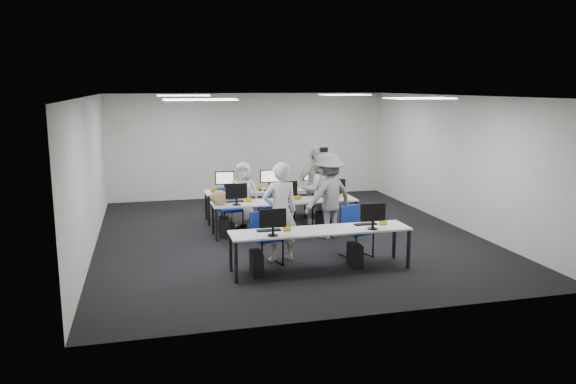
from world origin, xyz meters
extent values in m
plane|color=black|center=(0.00, 0.00, 0.00)|extent=(9.00, 9.00, 0.00)
plane|color=white|center=(0.00, 0.00, 3.00)|extent=(9.00, 9.00, 0.00)
cube|color=silver|center=(0.00, 4.50, 1.50)|extent=(8.00, 0.02, 3.00)
cube|color=silver|center=(0.00, -4.50, 1.50)|extent=(8.00, 0.02, 3.00)
cube|color=silver|center=(-4.00, 0.00, 1.50)|extent=(0.02, 9.00, 3.00)
cube|color=silver|center=(4.00, 0.00, 1.50)|extent=(0.02, 9.00, 3.00)
cube|color=white|center=(-2.00, -2.00, 2.98)|extent=(1.20, 0.60, 0.02)
cube|color=white|center=(2.00, -2.00, 2.98)|extent=(1.20, 0.60, 0.02)
cube|color=white|center=(-2.00, 2.00, 2.98)|extent=(1.20, 0.60, 0.02)
cube|color=white|center=(2.00, 2.00, 2.98)|extent=(1.20, 0.60, 0.02)
cube|color=silver|center=(0.00, -2.40, 0.71)|extent=(3.20, 0.70, 0.03)
cube|color=black|center=(-1.55, -2.70, 0.35)|extent=(0.05, 0.05, 0.70)
cube|color=black|center=(-1.55, -2.10, 0.35)|extent=(0.05, 0.05, 0.70)
cube|color=black|center=(1.55, -2.70, 0.35)|extent=(0.05, 0.05, 0.70)
cube|color=black|center=(1.55, -2.10, 0.35)|extent=(0.05, 0.05, 0.70)
cube|color=silver|center=(0.00, 0.20, 0.71)|extent=(3.20, 0.70, 0.03)
cube|color=black|center=(-1.55, -0.10, 0.35)|extent=(0.05, 0.05, 0.70)
cube|color=black|center=(-1.55, 0.50, 0.35)|extent=(0.05, 0.05, 0.70)
cube|color=black|center=(1.55, -0.10, 0.35)|extent=(0.05, 0.05, 0.70)
cube|color=black|center=(1.55, 0.50, 0.35)|extent=(0.05, 0.05, 0.70)
cube|color=silver|center=(0.00, 1.60, 0.71)|extent=(3.20, 0.70, 0.03)
cube|color=black|center=(-1.55, 1.30, 0.35)|extent=(0.05, 0.05, 0.70)
cube|color=black|center=(-1.55, 1.90, 0.35)|extent=(0.05, 0.05, 0.70)
cube|color=black|center=(1.55, 1.30, 0.35)|extent=(0.05, 0.05, 0.70)
cube|color=black|center=(1.55, 1.90, 0.35)|extent=(0.05, 0.05, 0.70)
cube|color=#0B5298|center=(-0.90, -2.58, 1.03)|extent=(0.46, 0.04, 0.32)
cube|color=black|center=(-0.90, -2.26, 0.74)|extent=(0.42, 0.14, 0.02)
ellipsoid|color=black|center=(-0.60, -2.26, 0.75)|extent=(0.07, 0.10, 0.04)
cube|color=black|center=(-1.15, -2.40, 0.21)|extent=(0.18, 0.40, 0.42)
cube|color=white|center=(0.90, -2.58, 1.03)|extent=(0.46, 0.04, 0.32)
cube|color=black|center=(0.90, -2.26, 0.74)|extent=(0.42, 0.14, 0.02)
ellipsoid|color=black|center=(1.20, -2.26, 0.75)|extent=(0.07, 0.10, 0.04)
cube|color=black|center=(0.65, -2.40, 0.21)|extent=(0.18, 0.40, 0.42)
cube|color=white|center=(-1.10, 0.02, 1.03)|extent=(0.46, 0.04, 0.32)
cube|color=black|center=(-1.10, 0.34, 0.74)|extent=(0.42, 0.14, 0.02)
ellipsoid|color=black|center=(-0.80, 0.34, 0.75)|extent=(0.07, 0.10, 0.04)
cube|color=black|center=(-1.35, 0.20, 0.21)|extent=(0.18, 0.40, 0.42)
cube|color=white|center=(0.00, 0.02, 1.03)|extent=(0.46, 0.04, 0.32)
cube|color=black|center=(0.00, 0.34, 0.74)|extent=(0.42, 0.14, 0.02)
ellipsoid|color=black|center=(0.30, 0.34, 0.75)|extent=(0.07, 0.10, 0.04)
cube|color=black|center=(-0.25, 0.20, 0.21)|extent=(0.18, 0.40, 0.42)
cube|color=white|center=(1.10, 0.02, 1.03)|extent=(0.46, 0.04, 0.32)
cube|color=black|center=(1.10, 0.34, 0.74)|extent=(0.42, 0.14, 0.02)
ellipsoid|color=black|center=(1.40, 0.34, 0.75)|extent=(0.07, 0.10, 0.04)
cube|color=black|center=(0.85, 0.20, 0.21)|extent=(0.18, 0.40, 0.42)
cube|color=white|center=(-1.10, 1.78, 1.03)|extent=(0.46, 0.04, 0.32)
cube|color=black|center=(-1.10, 1.46, 0.74)|extent=(0.42, 0.14, 0.02)
ellipsoid|color=black|center=(-1.40, 1.46, 0.75)|extent=(0.07, 0.10, 0.04)
cube|color=black|center=(-0.85, 1.60, 0.21)|extent=(0.18, 0.40, 0.42)
cube|color=white|center=(0.00, 1.78, 1.03)|extent=(0.46, 0.04, 0.32)
cube|color=black|center=(0.00, 1.46, 0.74)|extent=(0.42, 0.14, 0.02)
ellipsoid|color=black|center=(-0.30, 1.46, 0.75)|extent=(0.07, 0.10, 0.04)
cube|color=black|center=(0.25, 1.60, 0.21)|extent=(0.18, 0.40, 0.42)
cube|color=white|center=(1.10, 1.78, 1.03)|extent=(0.46, 0.04, 0.32)
cube|color=black|center=(1.10, 1.46, 0.74)|extent=(0.42, 0.14, 0.02)
ellipsoid|color=black|center=(0.80, 1.46, 0.75)|extent=(0.07, 0.10, 0.04)
cube|color=black|center=(1.35, 1.60, 0.21)|extent=(0.18, 0.40, 0.42)
cube|color=navy|center=(-0.86, -1.87, 0.49)|extent=(0.57, 0.55, 0.06)
cube|color=navy|center=(-0.92, -1.66, 0.76)|extent=(0.44, 0.17, 0.38)
cube|color=navy|center=(0.91, -1.81, 0.49)|extent=(0.59, 0.58, 0.06)
cube|color=navy|center=(0.84, -1.61, 0.76)|extent=(0.44, 0.20, 0.38)
cube|color=navy|center=(-1.14, 0.68, 0.49)|extent=(0.54, 0.53, 0.06)
cube|color=navy|center=(-1.18, 0.89, 0.77)|extent=(0.45, 0.13, 0.38)
cube|color=navy|center=(0.15, 0.70, 0.42)|extent=(0.45, 0.44, 0.05)
cube|color=navy|center=(0.18, 0.88, 0.65)|extent=(0.38, 0.10, 0.33)
cube|color=navy|center=(1.03, 0.77, 0.48)|extent=(0.57, 0.56, 0.06)
cube|color=navy|center=(1.10, 0.96, 0.74)|extent=(0.43, 0.19, 0.37)
cube|color=navy|center=(-1.11, 1.02, 0.45)|extent=(0.52, 0.51, 0.06)
cube|color=navy|center=(-1.17, 0.83, 0.70)|extent=(0.41, 0.16, 0.35)
cube|color=navy|center=(-0.16, 0.97, 0.45)|extent=(0.53, 0.52, 0.06)
cube|color=navy|center=(-0.10, 0.79, 0.70)|extent=(0.40, 0.17, 0.35)
cube|color=navy|center=(0.94, 1.09, 0.43)|extent=(0.44, 0.43, 0.06)
cube|color=navy|center=(0.93, 0.90, 0.67)|extent=(0.40, 0.08, 0.34)
ellipsoid|color=olive|center=(-1.45, 0.10, 0.89)|extent=(0.43, 0.33, 0.31)
imported|color=silver|center=(-0.56, -1.69, 0.92)|extent=(0.72, 0.52, 1.85)
imported|color=silver|center=(0.96, 0.70, 0.84)|extent=(0.89, 0.74, 1.68)
imported|color=silver|center=(-0.78, 1.05, 0.75)|extent=(0.84, 0.67, 1.49)
imported|color=silver|center=(0.90, 0.86, 0.92)|extent=(1.17, 0.80, 1.84)
imported|color=slate|center=(0.81, -0.40, 0.91)|extent=(1.34, 1.05, 1.82)
cube|color=black|center=(0.75, -0.23, 1.88)|extent=(0.20, 0.22, 0.10)
camera|label=1|loc=(-2.91, -11.49, 3.21)|focal=35.00mm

